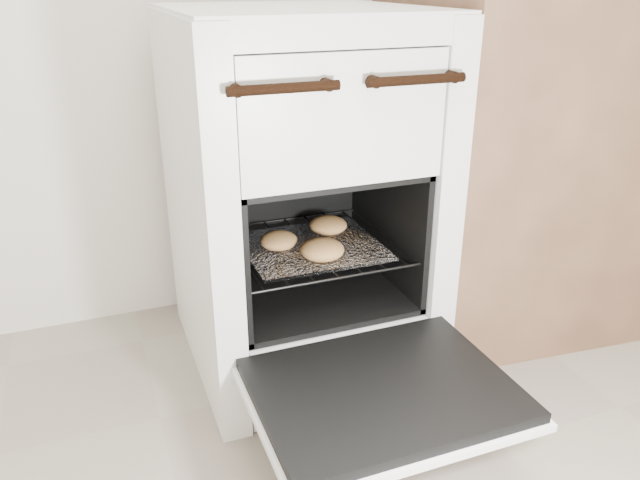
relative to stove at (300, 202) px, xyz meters
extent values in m
cube|color=silver|center=(0.00, 0.01, 0.01)|extent=(0.56, 0.59, 0.85)
cylinder|color=black|center=(-0.13, -0.30, 0.32)|extent=(0.20, 0.02, 0.02)
cylinder|color=black|center=(0.13, -0.30, 0.32)|extent=(0.20, 0.02, 0.02)
cube|color=black|center=(0.00, -0.47, -0.22)|extent=(0.48, 0.37, 0.02)
cube|color=silver|center=(0.00, -0.47, -0.24)|extent=(0.50, 0.39, 0.01)
cylinder|color=black|center=(-0.20, -0.06, -0.09)|extent=(0.01, 0.39, 0.01)
cylinder|color=black|center=(0.20, -0.06, -0.09)|extent=(0.01, 0.39, 0.01)
cylinder|color=black|center=(0.00, -0.25, -0.09)|extent=(0.40, 0.01, 0.01)
cylinder|color=black|center=(0.00, 0.12, -0.09)|extent=(0.40, 0.01, 0.01)
cylinder|color=black|center=(-0.17, -0.06, -0.09)|extent=(0.01, 0.37, 0.01)
cylinder|color=black|center=(-0.11, -0.06, -0.09)|extent=(0.01, 0.37, 0.01)
cylinder|color=black|center=(-0.06, -0.06, -0.09)|extent=(0.01, 0.37, 0.01)
cylinder|color=black|center=(0.00, -0.06, -0.09)|extent=(0.01, 0.37, 0.01)
cylinder|color=black|center=(0.06, -0.06, -0.09)|extent=(0.01, 0.37, 0.01)
cylinder|color=black|center=(0.11, -0.06, -0.09)|extent=(0.01, 0.37, 0.01)
cylinder|color=black|center=(0.17, -0.06, -0.09)|extent=(0.01, 0.37, 0.01)
cube|color=white|center=(0.00, -0.08, -0.08)|extent=(0.31, 0.28, 0.01)
ellipsoid|color=tan|center=(-0.08, -0.07, -0.06)|extent=(0.10, 0.10, 0.04)
ellipsoid|color=tan|center=(0.00, -0.16, -0.06)|extent=(0.14, 0.14, 0.04)
ellipsoid|color=tan|center=(0.07, -0.02, -0.06)|extent=(0.12, 0.12, 0.04)
cube|color=brown|center=(0.81, 0.03, 0.06)|extent=(1.01, 0.72, 0.96)
camera|label=1|loc=(-0.47, -1.34, 0.50)|focal=35.00mm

